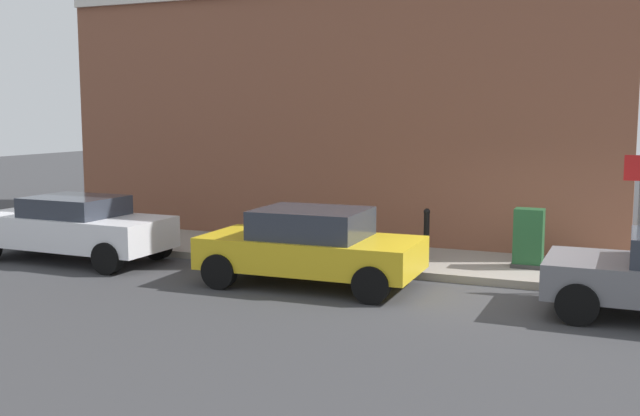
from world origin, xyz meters
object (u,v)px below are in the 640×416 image
(car_yellow, at_px, (311,246))
(bollard_near_cabinet, at_px, (426,232))
(car_white, at_px, (73,227))
(bollard_far_kerb, at_px, (325,234))
(utility_cabinet, at_px, (529,240))

(car_yellow, relative_size, bollard_near_cabinet, 3.85)
(car_yellow, height_order, bollard_near_cabinet, car_yellow)
(car_white, height_order, bollard_near_cabinet, car_white)
(car_yellow, bearing_deg, bollard_far_kerb, -78.51)
(car_white, bearing_deg, car_yellow, 179.60)
(car_white, xyz_separation_m, bollard_near_cabinet, (2.44, -7.07, -0.02))
(car_yellow, distance_m, car_white, 5.60)
(bollard_near_cabinet, bearing_deg, bollard_far_kerb, 122.00)
(bollard_far_kerb, bearing_deg, bollard_near_cabinet, -58.00)
(utility_cabinet, height_order, bollard_near_cabinet, utility_cabinet)
(utility_cabinet, xyz_separation_m, bollard_far_kerb, (-1.02, 3.86, 0.02))
(car_yellow, bearing_deg, car_white, -2.80)
(bollard_near_cabinet, bearing_deg, car_yellow, 150.23)
(car_white, relative_size, bollard_near_cabinet, 4.15)
(car_white, relative_size, bollard_far_kerb, 4.15)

